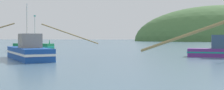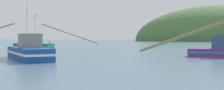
# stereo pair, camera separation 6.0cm
# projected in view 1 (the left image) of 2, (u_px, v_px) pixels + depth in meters

# --- Properties ---
(hill_mid_right) EXTENTS (102.83, 82.26, 42.29)m
(hill_mid_right) POSITION_uv_depth(u_px,v_px,m) (220.00, 41.00, 172.78)
(hill_mid_right) COLOR #47703D
(hill_mid_right) RESTS_ON ground
(fishing_boat_blue) EXTENTS (12.43, 9.32, 5.47)m
(fishing_boat_blue) POSITION_uv_depth(u_px,v_px,m) (29.00, 52.00, 27.80)
(fishing_boat_blue) COLOR #19479E
(fishing_boat_blue) RESTS_ON ground
(fishing_boat_green) EXTENTS (7.29, 4.05, 5.64)m
(fishing_boat_green) POSITION_uv_depth(u_px,v_px,m) (33.00, 46.00, 45.92)
(fishing_boat_green) COLOR #197A47
(fishing_boat_green) RESTS_ON ground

